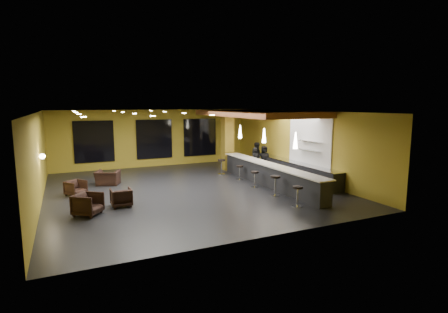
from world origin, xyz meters
name	(u,v)px	position (x,y,z in m)	size (l,w,h in m)	color
floor	(189,190)	(0.00, 0.00, -0.05)	(12.00, 13.00, 0.10)	black
ceiling	(188,111)	(0.00, 0.00, 3.55)	(12.00, 13.00, 0.10)	black
wall_back	(154,138)	(0.00, 6.55, 1.75)	(12.00, 0.10, 3.50)	olive
wall_front	(264,179)	(0.00, -6.55, 1.75)	(12.00, 0.10, 3.50)	olive
wall_left	(37,160)	(-6.05, 0.00, 1.75)	(0.10, 13.00, 3.50)	olive
wall_right	(298,144)	(6.05, 0.00, 1.75)	(0.10, 13.00, 3.50)	olive
wood_soffit	(255,113)	(4.00, 1.00, 3.36)	(3.60, 8.00, 0.28)	#96512B
window_left	(94,142)	(-3.50, 6.44, 1.70)	(2.20, 0.06, 2.40)	black
window_center	(154,139)	(0.00, 6.44, 1.70)	(2.20, 0.06, 2.40)	black
window_right	(200,137)	(3.00, 6.44, 1.70)	(2.20, 0.06, 2.40)	black
tile_backsplash	(309,142)	(5.96, -1.00, 2.00)	(0.06, 3.20, 2.40)	white
bar_counter	(269,175)	(3.65, -1.00, 0.50)	(0.60, 8.00, 1.00)	black
bar_top	(269,164)	(3.65, -1.00, 1.02)	(0.78, 8.10, 0.05)	silver
prep_counter	(297,172)	(5.65, -0.50, 0.43)	(0.70, 6.00, 0.86)	black
prep_top	(297,163)	(5.65, -0.50, 0.89)	(0.72, 6.00, 0.03)	silver
wall_shelf_lower	(309,150)	(5.82, -1.20, 1.60)	(0.30, 1.50, 0.03)	silver
wall_shelf_upper	(310,141)	(5.82, -1.20, 2.05)	(0.30, 1.50, 0.03)	silver
column	(228,140)	(3.65, 3.60, 1.75)	(0.60, 0.60, 3.50)	olive
wall_sconce	(42,156)	(-5.88, 0.50, 1.80)	(0.22, 0.22, 0.22)	#FFE5B2
pendant_0	(295,140)	(3.65, -3.00, 2.35)	(0.20, 0.20, 0.70)	white
pendant_1	(264,135)	(3.65, -0.50, 2.35)	(0.20, 0.20, 0.70)	white
pendant_2	(240,132)	(3.65, 2.00, 2.35)	(0.20, 0.20, 0.70)	white
staff_a	(256,161)	(4.33, 1.46, 0.76)	(0.55, 0.36, 1.51)	black
staff_b	(257,157)	(4.91, 2.26, 0.84)	(0.82, 0.64, 1.68)	black
staff_c	(264,159)	(5.25, 2.09, 0.75)	(0.73, 0.47, 1.49)	black
armchair_a	(88,204)	(-4.44, -2.16, 0.38)	(0.82, 0.85, 0.77)	black
armchair_b	(121,197)	(-3.22, -1.56, 0.35)	(0.74, 0.76, 0.69)	black
armchair_c	(76,188)	(-4.73, 0.89, 0.32)	(0.69, 0.71, 0.65)	black
armchair_d	(108,178)	(-3.27, 2.38, 0.34)	(1.05, 0.92, 0.68)	black
bar_stool_0	(297,194)	(2.79, -4.39, 0.51)	(0.40, 0.40, 0.79)	silver
bar_stool_1	(275,183)	(2.91, -2.69, 0.55)	(0.44, 0.44, 0.86)	silver
bar_stool_2	(255,177)	(2.87, -1.03, 0.49)	(0.39, 0.39, 0.76)	silver
bar_stool_3	(240,171)	(3.00, 0.74, 0.47)	(0.37, 0.37, 0.74)	silver
bar_stool_4	(221,165)	(2.72, 2.39, 0.53)	(0.42, 0.42, 0.83)	silver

